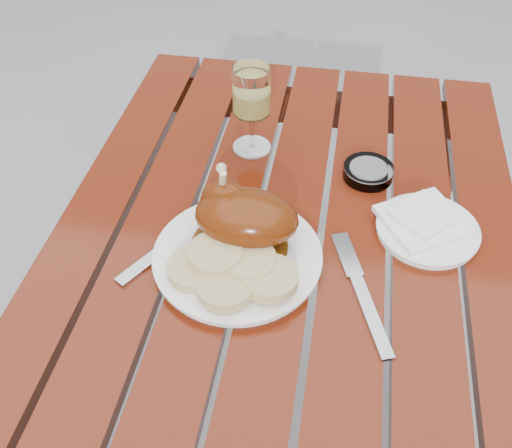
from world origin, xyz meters
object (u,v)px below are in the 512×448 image
(dinner_plate, at_px, (238,257))
(table, at_px, (278,367))
(wine_glass, at_px, (252,110))
(side_plate, at_px, (427,230))
(ashtray, at_px, (368,172))

(dinner_plate, bearing_deg, table, 30.20)
(table, distance_m, wine_glass, 0.54)
(dinner_plate, bearing_deg, wine_glass, 95.88)
(dinner_plate, bearing_deg, side_plate, 21.15)
(wine_glass, relative_size, ashtray, 1.88)
(table, bearing_deg, ashtray, 58.22)
(table, bearing_deg, dinner_plate, -149.80)
(table, distance_m, dinner_plate, 0.39)
(side_plate, bearing_deg, wine_glass, 151.51)
(dinner_plate, xyz_separation_m, wine_glass, (-0.03, 0.30, 0.08))
(dinner_plate, relative_size, wine_glass, 1.55)
(table, height_order, wine_glass, wine_glass)
(dinner_plate, relative_size, ashtray, 2.91)
(dinner_plate, distance_m, side_plate, 0.33)
(table, relative_size, wine_glass, 6.75)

